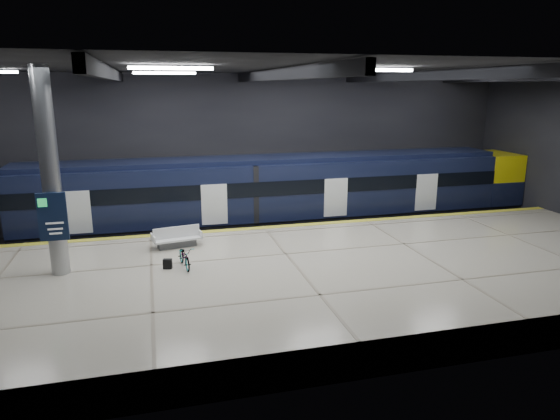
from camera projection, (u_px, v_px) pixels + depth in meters
name	position (u px, v px, depth m)	size (l,w,h in m)	color
ground	(279.00, 272.00, 20.29)	(30.00, 30.00, 0.00)	black
room_shell	(279.00, 130.00, 18.92)	(30.10, 16.10, 8.05)	black
platform	(297.00, 282.00, 17.81)	(30.00, 11.00, 1.10)	beige
safety_strip	(264.00, 228.00, 22.61)	(30.00, 0.40, 0.01)	yellow
rails	(252.00, 233.00, 25.44)	(30.00, 1.52, 0.16)	gray
train	(304.00, 192.00, 25.63)	(29.40, 2.84, 3.79)	black
bench	(177.00, 240.00, 19.83)	(2.01, 1.12, 0.84)	#595B60
bicycle	(185.00, 257.00, 17.58)	(0.52, 1.50, 0.79)	#99999E
pannier_bag	(168.00, 264.00, 17.48)	(0.30, 0.18, 0.35)	black
info_column	(51.00, 177.00, 16.29)	(0.90, 0.78, 6.90)	#9EA0A5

